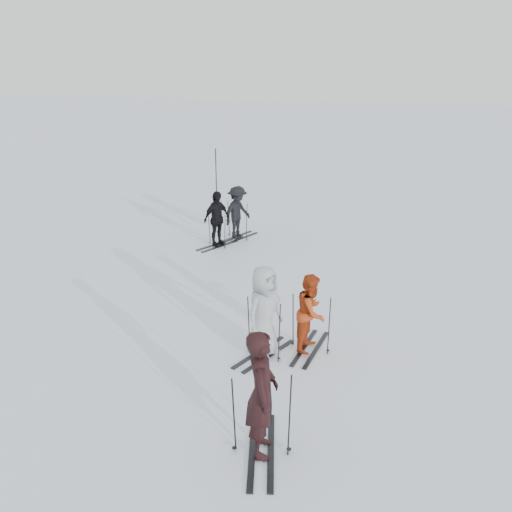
{
  "coord_description": "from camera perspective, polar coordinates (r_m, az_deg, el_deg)",
  "views": [
    {
      "loc": [
        3.79,
        -11.78,
        5.76
      ],
      "look_at": [
        0.0,
        1.0,
        1.0
      ],
      "focal_mm": 40.0,
      "sensor_mm": 36.0,
      "label": 1
    }
  ],
  "objects": [
    {
      "name": "skier_near_dark",
      "position": [
        8.64,
        0.58,
        -13.73
      ],
      "size": [
        0.65,
        0.83,
        2.02
      ],
      "primitive_type": "imported",
      "rotation": [
        0.0,
        0.0,
        1.82
      ],
      "color": "black",
      "rests_on": "ground"
    },
    {
      "name": "piste_marker",
      "position": [
        24.05,
        -4.01,
        8.25
      ],
      "size": [
        0.06,
        0.06,
        2.05
      ],
      "primitive_type": "cylinder",
      "rotation": [
        0.0,
        0.0,
        -0.35
      ],
      "color": "black",
      "rests_on": "ground"
    },
    {
      "name": "skis_red",
      "position": [
        11.67,
        5.51,
        -6.58
      ],
      "size": [
        1.78,
        1.06,
        1.24
      ],
      "primitive_type": null,
      "rotation": [
        0.0,
        0.0,
        1.47
      ],
      "color": "black",
      "rests_on": "ground"
    },
    {
      "name": "skis_near_dark",
      "position": [
        8.83,
        0.57,
        -15.49
      ],
      "size": [
        2.06,
        1.43,
        1.36
      ],
      "primitive_type": null,
      "rotation": [
        0.0,
        0.0,
        1.82
      ],
      "color": "black",
      "rests_on": "ground"
    },
    {
      "name": "skier_uphill_left",
      "position": [
        17.81,
        -3.95,
        3.66
      ],
      "size": [
        0.83,
        1.1,
        1.74
      ],
      "primitive_type": "imported",
      "rotation": [
        0.0,
        0.0,
        1.11
      ],
      "color": "black",
      "rests_on": "ground"
    },
    {
      "name": "skier_grey",
      "position": [
        11.28,
        0.78,
        -5.67
      ],
      "size": [
        0.89,
        1.07,
        1.88
      ],
      "primitive_type": "imported",
      "rotation": [
        0.0,
        0.0,
        1.19
      ],
      "color": "#9CA0A5",
      "rests_on": "ground"
    },
    {
      "name": "ground",
      "position": [
        13.65,
        -1.2,
        -5.31
      ],
      "size": [
        120.0,
        120.0,
        0.0
      ],
      "primitive_type": "plane",
      "color": "silver",
      "rests_on": "ground"
    },
    {
      "name": "skis_uphill_far",
      "position": [
        18.62,
        -1.86,
        3.65
      ],
      "size": [
        1.95,
        1.51,
        1.26
      ],
      "primitive_type": null,
      "rotation": [
        0.0,
        0.0,
        1.18
      ],
      "color": "black",
      "rests_on": "ground"
    },
    {
      "name": "skis_uphill_left",
      "position": [
        17.89,
        -3.93,
        2.79
      ],
      "size": [
        1.81,
        1.47,
        1.17
      ],
      "primitive_type": null,
      "rotation": [
        0.0,
        0.0,
        1.11
      ],
      "color": "black",
      "rests_on": "ground"
    },
    {
      "name": "skier_red",
      "position": [
        11.59,
        5.54,
        -5.75
      ],
      "size": [
        0.69,
        0.84,
        1.62
      ],
      "primitive_type": "imported",
      "rotation": [
        0.0,
        0.0,
        1.47
      ],
      "color": "#AB3713",
      "rests_on": "ground"
    },
    {
      "name": "skis_grey",
      "position": [
        11.42,
        0.78,
        -7.1
      ],
      "size": [
        1.92,
        1.47,
        1.25
      ],
      "primitive_type": null,
      "rotation": [
        0.0,
        0.0,
        1.19
      ],
      "color": "black",
      "rests_on": "ground"
    },
    {
      "name": "skier_uphill_far",
      "position": [
        18.55,
        -1.87,
        4.31
      ],
      "size": [
        1.01,
        1.27,
        1.71
      ],
      "primitive_type": "imported",
      "rotation": [
        0.0,
        0.0,
        1.18
      ],
      "color": "black",
      "rests_on": "ground"
    }
  ]
}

